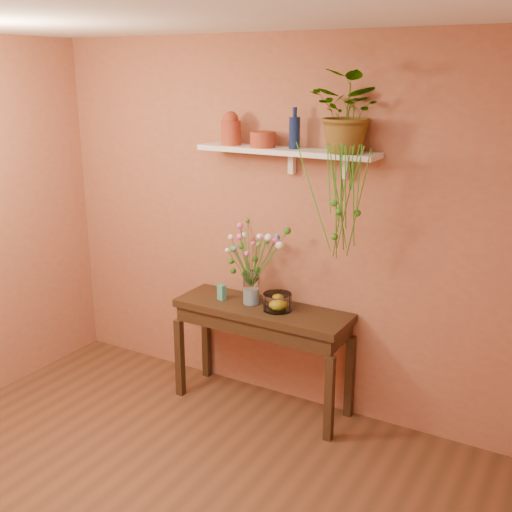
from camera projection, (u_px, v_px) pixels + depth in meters
The scene contains 13 objects.
room at pixel (88, 319), 2.86m from camera, with size 4.04×4.04×2.70m.
sideboard at pixel (262, 321), 4.56m from camera, with size 1.31×0.42×0.80m.
wall_shelf at pixel (288, 152), 4.23m from camera, with size 1.30×0.24×0.19m.
terracotta_jug at pixel (231, 129), 4.39m from camera, with size 0.18×0.18×0.24m.
terracotta_pot at pixel (263, 140), 4.27m from camera, with size 0.17×0.17×0.11m, color #9B3B24.
blue_bottle at pixel (294, 132), 4.18m from camera, with size 0.08×0.08×0.27m.
spider_plant at pixel (350, 112), 3.90m from camera, with size 0.47×0.40×0.52m, color #2C6215.
plant_fronds at pixel (342, 202), 3.91m from camera, with size 0.52×0.31×0.76m.
glass_vase at pixel (251, 290), 4.56m from camera, with size 0.12×0.12×0.25m.
bouquet at pixel (254, 249), 4.48m from camera, with size 0.50×0.48×0.50m.
glass_bowl at pixel (277, 302), 4.45m from camera, with size 0.21×0.21×0.12m.
lemon at pixel (278, 303), 4.46m from camera, with size 0.08×0.08×0.08m, color gold.
carton at pixel (222, 292), 4.65m from camera, with size 0.06×0.04×0.12m, color teal.
Camera 1 is at (2.00, -1.92, 2.45)m, focal length 43.69 mm.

